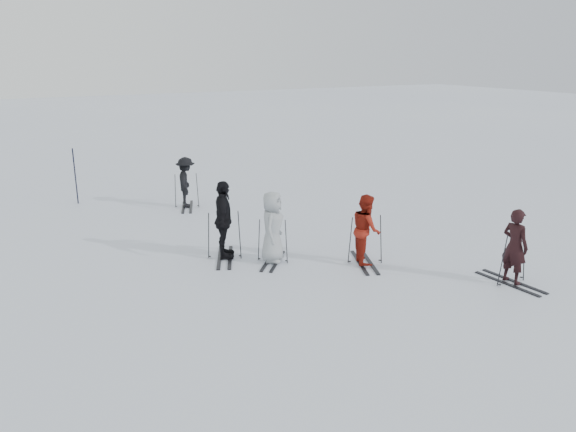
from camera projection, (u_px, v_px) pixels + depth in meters
The scene contains 12 objects.
ground at pixel (307, 264), 14.09m from camera, with size 120.00×120.00×0.00m, color silver.
skier_near_dark at pixel (515, 247), 12.69m from camera, with size 0.64×0.42×1.75m, color black.
skier_red at pixel (366, 230), 13.93m from camera, with size 0.85×0.66×1.75m, color maroon.
skier_grey at pixel (272, 228), 14.01m from camera, with size 0.88×0.57×1.80m, color #9EA4A7.
skier_uphill_left at pixel (224, 221), 14.22m from camera, with size 1.17×0.49×2.00m, color black.
skier_uphill_far at pixel (186, 183), 18.99m from camera, with size 1.10×0.63×1.70m, color black.
skis_near_dark at pixel (513, 257), 12.75m from camera, with size 0.94×1.77×1.29m, color black, non-canonical shape.
skis_red at pixel (366, 239), 13.99m from camera, with size 0.93×1.75×1.28m, color black, non-canonical shape.
skis_grey at pixel (273, 240), 14.10m from camera, with size 0.83×1.58×1.15m, color black, non-canonical shape.
skis_uphill_left at pixel (224, 234), 14.33m from camera, with size 0.93×1.76×1.29m, color black, non-canonical shape.
skis_uphill_far at pixel (186, 190), 19.05m from camera, with size 0.88×1.66×1.21m, color black, non-canonical shape.
piste_marker at pixel (75, 176), 19.45m from camera, with size 0.04×0.04×1.95m, color black.
Camera 1 is at (-6.71, -11.35, 5.13)m, focal length 35.00 mm.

